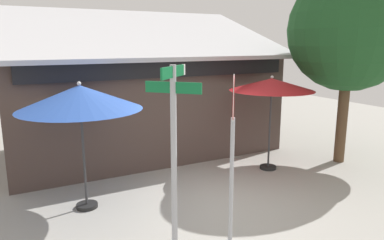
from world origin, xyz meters
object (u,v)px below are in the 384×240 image
street_sign_post (174,148)px  stop_sign (233,128)px  patio_umbrella_royal_blue_left (80,98)px  shade_tree (355,32)px  patio_umbrella_crimson_center (272,85)px

street_sign_post → stop_sign: size_ratio=1.06×
stop_sign → patio_umbrella_royal_blue_left: 3.15m
patio_umbrella_royal_blue_left → shade_tree: 7.39m
stop_sign → shade_tree: size_ratio=0.54×
patio_umbrella_crimson_center → shade_tree: shade_tree is taller
patio_umbrella_royal_blue_left → patio_umbrella_crimson_center: bearing=1.2°
patio_umbrella_royal_blue_left → patio_umbrella_crimson_center: (4.89, 0.10, -0.03)m
street_sign_post → shade_tree: shade_tree is taller
shade_tree → patio_umbrella_crimson_center: bearing=167.8°
shade_tree → stop_sign: bearing=-158.8°
patio_umbrella_royal_blue_left → shade_tree: shade_tree is taller
patio_umbrella_crimson_center → street_sign_post: bearing=-146.3°
patio_umbrella_crimson_center → shade_tree: 2.78m
street_sign_post → patio_umbrella_royal_blue_left: (-0.79, 2.63, 0.44)m
street_sign_post → patio_umbrella_royal_blue_left: 2.78m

